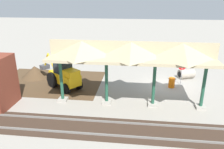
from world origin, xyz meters
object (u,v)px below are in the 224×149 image
at_px(traffic_barrel, 172,83).
at_px(backhoe, 64,74).
at_px(concrete_pipe, 186,74).
at_px(stop_sign, 182,68).

bearing_deg(traffic_barrel, backhoe, 6.69).
xyz_separation_m(backhoe, traffic_barrel, (-9.66, -1.13, -0.81)).
distance_m(backhoe, concrete_pipe, 12.02).
xyz_separation_m(stop_sign, traffic_barrel, (0.94, 0.79, -1.13)).
relative_size(stop_sign, traffic_barrel, 2.44).
relative_size(concrete_pipe, traffic_barrel, 1.95).
xyz_separation_m(concrete_pipe, traffic_barrel, (1.77, 2.51, -0.03)).
xyz_separation_m(stop_sign, backhoe, (10.60, 1.92, -0.32)).
bearing_deg(traffic_barrel, concrete_pipe, -125.10).
distance_m(backhoe, traffic_barrel, 9.76).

